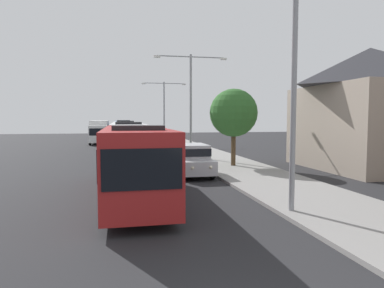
{
  "coord_description": "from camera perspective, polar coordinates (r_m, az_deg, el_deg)",
  "views": [
    {
      "loc": [
        -1.93,
        -4.23,
        3.45
      ],
      "look_at": [
        1.85,
        13.93,
        2.1
      ],
      "focal_mm": 32.83,
      "sensor_mm": 36.0,
      "label": 1
    }
  ],
  "objects": [
    {
      "name": "bus_lead",
      "position": [
        15.36,
        -9.32,
        -2.46
      ],
      "size": [
        2.58,
        10.59,
        3.21
      ],
      "color": "maroon",
      "rests_on": "ground_plane"
    },
    {
      "name": "bus_second_in_line",
      "position": [
        27.96,
        -10.43,
        0.5
      ],
      "size": [
        2.58,
        11.9,
        3.21
      ],
      "color": "silver",
      "rests_on": "ground_plane"
    },
    {
      "name": "bus_middle",
      "position": [
        40.75,
        -10.86,
        1.62
      ],
      "size": [
        2.58,
        12.17,
        3.21
      ],
      "color": "silver",
      "rests_on": "ground_plane"
    },
    {
      "name": "bus_fourth_in_line",
      "position": [
        53.77,
        -11.08,
        2.22
      ],
      "size": [
        2.58,
        12.35,
        3.21
      ],
      "color": "#284C8C",
      "rests_on": "ground_plane"
    },
    {
      "name": "white_suv",
      "position": [
        21.14,
        0.15,
        -2.4
      ],
      "size": [
        1.86,
        4.53,
        1.9
      ],
      "color": "#B7B7BC",
      "rests_on": "ground_plane"
    },
    {
      "name": "box_truck_oncoming",
      "position": [
        50.19,
        -14.81,
        2.05
      ],
      "size": [
        2.35,
        8.24,
        3.15
      ],
      "color": "white",
      "rests_on": "ground_plane"
    },
    {
      "name": "streetlamp_near",
      "position": [
        13.04,
        16.28,
        11.83
      ],
      "size": [
        5.19,
        0.28,
        8.38
      ],
      "color": "gray",
      "rests_on": "sidewalk"
    },
    {
      "name": "streetlamp_mid",
      "position": [
        30.18,
        -0.2,
        8.02
      ],
      "size": [
        6.3,
        0.28,
        8.71
      ],
      "color": "gray",
      "rests_on": "sidewalk"
    },
    {
      "name": "streetlamp_far",
      "position": [
        47.98,
        -4.56,
        6.26
      ],
      "size": [
        6.02,
        0.28,
        8.24
      ],
      "color": "gray",
      "rests_on": "sidewalk"
    },
    {
      "name": "roadside_tree",
      "position": [
        24.74,
        6.78,
        5.02
      ],
      "size": [
        3.35,
        3.35,
        5.37
      ],
      "color": "#4C3823",
      "rests_on": "sidewalk"
    },
    {
      "name": "house_far_gabled",
      "position": [
        26.86,
        26.72,
        5.3
      ],
      "size": [
        7.66,
        9.7,
        8.2
      ],
      "color": "gray",
      "rests_on": "ground_plane"
    }
  ]
}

